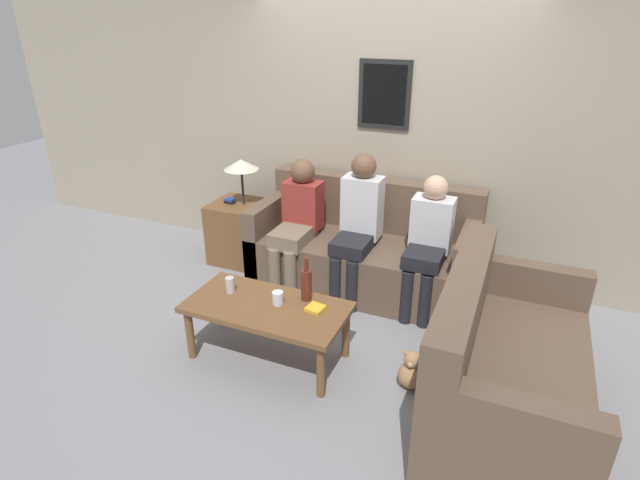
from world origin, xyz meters
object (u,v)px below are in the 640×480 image
object	(u,v)px
couch_main	(364,252)
person_left	(297,218)
coffee_table	(267,312)
wine_bottle	(306,284)
teddy_bear	(411,371)
person_right	(428,240)
person_middle	(358,221)
couch_side	(502,369)
drinking_glass	(278,298)

from	to	relation	value
couch_main	person_left	xyz separation A→B (m)	(-0.58, -0.21, 0.32)
couch_main	person_left	world-z (taller)	person_left
coffee_table	wine_bottle	distance (m)	0.35
couch_main	wine_bottle	size ratio (longest dim) A/B	5.93
person_left	teddy_bear	size ratio (longest dim) A/B	4.07
coffee_table	person_right	world-z (taller)	person_right
coffee_table	person_left	size ratio (longest dim) A/B	1.00
coffee_table	person_middle	size ratio (longest dim) A/B	0.92
person_right	teddy_bear	size ratio (longest dim) A/B	4.05
couch_side	person_right	distance (m)	1.33
coffee_table	person_middle	world-z (taller)	person_middle
wine_bottle	person_middle	size ratio (longest dim) A/B	0.26
person_right	wine_bottle	bearing A→B (deg)	-124.88
couch_main	person_middle	size ratio (longest dim) A/B	1.57
wine_bottle	drinking_glass	distance (m)	0.23
person_left	person_right	distance (m)	1.20
couch_side	wine_bottle	xyz separation A→B (m)	(-1.40, 0.11, 0.24)
drinking_glass	person_middle	xyz separation A→B (m)	(0.21, 1.13, 0.20)
couch_main	teddy_bear	xyz separation A→B (m)	(0.78, -1.24, -0.21)
person_middle	teddy_bear	xyz separation A→B (m)	(0.79, -1.08, -0.58)
couch_main	coffee_table	bearing A→B (deg)	-102.04
drinking_glass	teddy_bear	bearing A→B (deg)	2.67
couch_main	person_right	bearing A→B (deg)	-16.71
teddy_bear	couch_main	bearing A→B (deg)	121.95
teddy_bear	wine_bottle	bearing A→B (deg)	173.57
couch_main	person_right	xyz separation A→B (m)	(0.62, -0.19, 0.31)
coffee_table	person_right	xyz separation A→B (m)	(0.90, 1.15, 0.26)
coffee_table	wine_bottle	size ratio (longest dim) A/B	3.46
couch_main	couch_side	bearing A→B (deg)	-43.14
person_left	person_middle	distance (m)	0.57
couch_side	coffee_table	distance (m)	1.63
teddy_bear	drinking_glass	bearing A→B (deg)	-177.33
wine_bottle	drinking_glass	xyz separation A→B (m)	(-0.16, -0.14, -0.08)
coffee_table	couch_main	bearing A→B (deg)	77.96
coffee_table	person_left	world-z (taller)	person_left
couch_side	teddy_bear	world-z (taller)	couch_side
couch_main	person_left	bearing A→B (deg)	-160.44
person_left	teddy_bear	world-z (taller)	person_left
person_left	person_middle	world-z (taller)	person_middle
person_left	teddy_bear	xyz separation A→B (m)	(1.35, -1.04, -0.53)
person_right	teddy_bear	bearing A→B (deg)	-81.48
drinking_glass	coffee_table	bearing A→B (deg)	-144.56
couch_side	person_middle	xyz separation A→B (m)	(-1.35, 1.09, 0.37)
wine_bottle	person_right	size ratio (longest dim) A/B	0.29
couch_side	person_middle	distance (m)	1.78
person_left	couch_main	bearing A→B (deg)	19.56
couch_side	teddy_bear	size ratio (longest dim) A/B	5.63
coffee_table	teddy_bear	bearing A→B (deg)	5.07
couch_main	wine_bottle	world-z (taller)	couch_main
person_middle	person_right	size ratio (longest dim) A/B	1.10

